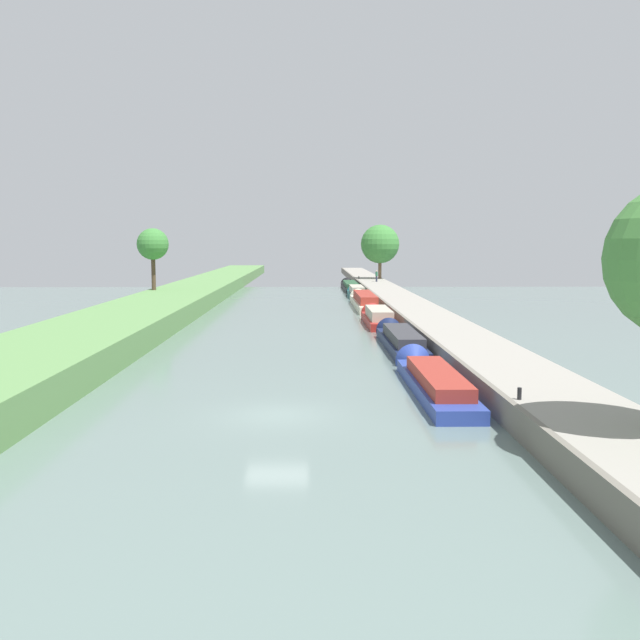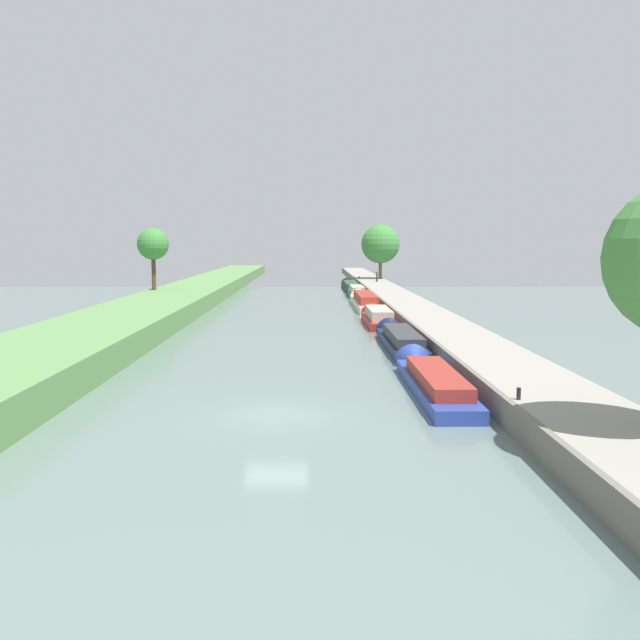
{
  "view_description": "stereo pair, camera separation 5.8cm",
  "coord_description": "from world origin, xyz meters",
  "px_view_note": "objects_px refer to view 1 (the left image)",
  "views": [
    {
      "loc": [
        1.3,
        -27.46,
        6.87
      ],
      "look_at": [
        2.11,
        25.24,
        1.0
      ],
      "focal_mm": 39.52,
      "sensor_mm": 36.0,
      "label": 1
    },
    {
      "loc": [
        1.36,
        -27.46,
        6.87
      ],
      "look_at": [
        2.11,
        25.24,
        1.0
      ],
      "focal_mm": 39.52,
      "sensor_mm": 36.0,
      "label": 2
    }
  ],
  "objects_px": {
    "narrowboat_blue": "(432,379)",
    "narrowboat_teal": "(356,292)",
    "narrowboat_black": "(350,286)",
    "mooring_bollard_far": "(359,278)",
    "narrowboat_red": "(377,317)",
    "person_walking": "(377,276)",
    "narrowboat_navy": "(400,339)",
    "mooring_bollard_near": "(519,394)",
    "narrowboat_cream": "(364,301)"
  },
  "relations": [
    {
      "from": "narrowboat_blue",
      "to": "narrowboat_teal",
      "type": "xyz_separation_m",
      "value": [
        0.15,
        55.62,
        0.1
      ]
    },
    {
      "from": "narrowboat_black",
      "to": "narrowboat_blue",
      "type": "bearing_deg",
      "value": -90.16
    },
    {
      "from": "mooring_bollard_far",
      "to": "narrowboat_red",
      "type": "bearing_deg",
      "value": -92.28
    },
    {
      "from": "person_walking",
      "to": "narrowboat_navy",
      "type": "bearing_deg",
      "value": -93.92
    },
    {
      "from": "narrowboat_navy",
      "to": "mooring_bollard_far",
      "type": "height_order",
      "value": "mooring_bollard_far"
    },
    {
      "from": "narrowboat_black",
      "to": "person_walking",
      "type": "height_order",
      "value": "person_walking"
    },
    {
      "from": "narrowboat_navy",
      "to": "narrowboat_red",
      "type": "xyz_separation_m",
      "value": [
        -0.2,
        13.26,
        0.05
      ]
    },
    {
      "from": "narrowboat_red",
      "to": "mooring_bollard_near",
      "type": "xyz_separation_m",
      "value": [
        2.02,
        -33.4,
        0.74
      ]
    },
    {
      "from": "narrowboat_red",
      "to": "person_walking",
      "type": "bearing_deg",
      "value": 84.64
    },
    {
      "from": "person_walking",
      "to": "mooring_bollard_near",
      "type": "bearing_deg",
      "value": -91.54
    },
    {
      "from": "narrowboat_teal",
      "to": "mooring_bollard_far",
      "type": "height_order",
      "value": "mooring_bollard_far"
    },
    {
      "from": "narrowboat_black",
      "to": "narrowboat_teal",
      "type": "bearing_deg",
      "value": -90.16
    },
    {
      "from": "narrowboat_black",
      "to": "mooring_bollard_far",
      "type": "height_order",
      "value": "mooring_bollard_far"
    },
    {
      "from": "narrowboat_cream",
      "to": "narrowboat_black",
      "type": "height_order",
      "value": "narrowboat_cream"
    },
    {
      "from": "narrowboat_cream",
      "to": "narrowboat_black",
      "type": "relative_size",
      "value": 1.01
    },
    {
      "from": "narrowboat_blue",
      "to": "narrowboat_navy",
      "type": "distance_m",
      "value": 13.17
    },
    {
      "from": "narrowboat_black",
      "to": "narrowboat_red",
      "type": "bearing_deg",
      "value": -90.26
    },
    {
      "from": "mooring_bollard_far",
      "to": "narrowboat_navy",
      "type": "bearing_deg",
      "value": -91.63
    },
    {
      "from": "person_walking",
      "to": "narrowboat_red",
      "type": "bearing_deg",
      "value": -95.36
    },
    {
      "from": "narrowboat_cream",
      "to": "narrowboat_teal",
      "type": "height_order",
      "value": "narrowboat_cream"
    },
    {
      "from": "narrowboat_black",
      "to": "mooring_bollard_far",
      "type": "distance_m",
      "value": 7.78
    },
    {
      "from": "narrowboat_teal",
      "to": "mooring_bollard_near",
      "type": "xyz_separation_m",
      "value": [
        1.86,
        -62.6,
        0.73
      ]
    },
    {
      "from": "narrowboat_navy",
      "to": "narrowboat_cream",
      "type": "height_order",
      "value": "narrowboat_cream"
    },
    {
      "from": "narrowboat_red",
      "to": "narrowboat_cream",
      "type": "height_order",
      "value": "narrowboat_cream"
    },
    {
      "from": "narrowboat_blue",
      "to": "narrowboat_teal",
      "type": "distance_m",
      "value": 55.62
    },
    {
      "from": "narrowboat_blue",
      "to": "narrowboat_red",
      "type": "height_order",
      "value": "narrowboat_red"
    },
    {
      "from": "narrowboat_cream",
      "to": "mooring_bollard_far",
      "type": "height_order",
      "value": "narrowboat_cream"
    },
    {
      "from": "narrowboat_black",
      "to": "mooring_bollard_near",
      "type": "distance_m",
      "value": 76.71
    },
    {
      "from": "person_walking",
      "to": "narrowboat_blue",
      "type": "bearing_deg",
      "value": -93.34
    },
    {
      "from": "mooring_bollard_near",
      "to": "narrowboat_black",
      "type": "bearing_deg",
      "value": 91.36
    },
    {
      "from": "narrowboat_red",
      "to": "mooring_bollard_near",
      "type": "distance_m",
      "value": 33.47
    },
    {
      "from": "narrowboat_navy",
      "to": "narrowboat_teal",
      "type": "height_order",
      "value": "narrowboat_teal"
    },
    {
      "from": "narrowboat_red",
      "to": "person_walking",
      "type": "distance_m",
      "value": 43.83
    },
    {
      "from": "narrowboat_navy",
      "to": "person_walking",
      "type": "xyz_separation_m",
      "value": [
        3.89,
        56.87,
        1.43
      ]
    },
    {
      "from": "narrowboat_teal",
      "to": "narrowboat_black",
      "type": "distance_m",
      "value": 14.09
    },
    {
      "from": "narrowboat_red",
      "to": "mooring_bollard_far",
      "type": "relative_size",
      "value": 24.48
    },
    {
      "from": "narrowboat_blue",
      "to": "narrowboat_cream",
      "type": "distance_m",
      "value": 41.85
    },
    {
      "from": "narrowboat_red",
      "to": "mooring_bollard_far",
      "type": "bearing_deg",
      "value": 87.72
    },
    {
      "from": "narrowboat_blue",
      "to": "mooring_bollard_far",
      "type": "bearing_deg",
      "value": 88.51
    },
    {
      "from": "narrowboat_navy",
      "to": "mooring_bollard_far",
      "type": "relative_size",
      "value": 29.17
    },
    {
      "from": "mooring_bollard_far",
      "to": "mooring_bollard_near",
      "type": "bearing_deg",
      "value": -90.0
    },
    {
      "from": "narrowboat_teal",
      "to": "person_walking",
      "type": "bearing_deg",
      "value": 74.75
    },
    {
      "from": "narrowboat_blue",
      "to": "narrowboat_black",
      "type": "distance_m",
      "value": 69.71
    },
    {
      "from": "narrowboat_navy",
      "to": "narrowboat_teal",
      "type": "bearing_deg",
      "value": 90.05
    },
    {
      "from": "narrowboat_teal",
      "to": "narrowboat_black",
      "type": "height_order",
      "value": "narrowboat_teal"
    },
    {
      "from": "mooring_bollard_far",
      "to": "narrowboat_black",
      "type": "bearing_deg",
      "value": -103.62
    },
    {
      "from": "narrowboat_navy",
      "to": "narrowboat_black",
      "type": "height_order",
      "value": "narrowboat_navy"
    },
    {
      "from": "narrowboat_red",
      "to": "narrowboat_cream",
      "type": "distance_m",
      "value": 15.42
    },
    {
      "from": "narrowboat_teal",
      "to": "person_walking",
      "type": "relative_size",
      "value": 6.27
    },
    {
      "from": "narrowboat_navy",
      "to": "mooring_bollard_near",
      "type": "height_order",
      "value": "mooring_bollard_near"
    }
  ]
}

